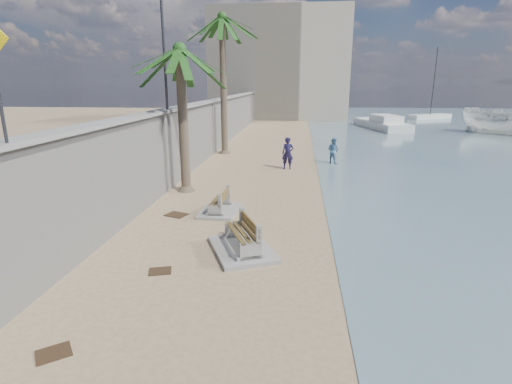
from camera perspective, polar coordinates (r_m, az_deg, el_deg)
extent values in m
plane|color=#9D8260|center=(7.72, -2.02, -23.04)|extent=(140.00, 140.00, 0.00)
cube|color=gray|center=(26.86, -7.11, 8.78)|extent=(0.45, 70.00, 3.50)
cube|color=gray|center=(26.71, -7.24, 12.62)|extent=(0.80, 70.00, 0.12)
cube|color=#B7AA93|center=(58.09, 3.43, 17.57)|extent=(18.00, 12.00, 14.00)
cube|color=gray|center=(11.84, -1.97, -8.18)|extent=(2.39, 2.78, 0.13)
cube|color=gray|center=(15.31, -5.23, -2.71)|extent=(1.41, 2.00, 0.11)
cylinder|color=brown|center=(17.97, -10.36, 9.62)|extent=(0.42, 0.42, 6.12)
cylinder|color=brown|center=(27.71, -4.66, 14.60)|extent=(0.44, 0.44, 8.85)
cylinder|color=#2D2D33|center=(19.00, -13.00, 19.00)|extent=(0.12, 0.12, 5.00)
imported|color=#181335|center=(22.76, 4.57, 5.86)|extent=(0.76, 0.53, 2.08)
imported|color=teal|center=(24.87, 10.97, 6.03)|extent=(1.05, 1.02, 1.72)
imported|color=silver|center=(44.97, 32.14, 8.73)|extent=(4.31, 4.30, 3.54)
cube|color=silver|center=(60.07, 23.60, 9.82)|extent=(6.38, 4.71, 0.70)
cylinder|color=#2D2D33|center=(59.90, 24.08, 14.18)|extent=(0.12, 0.12, 8.70)
cube|color=#382616|center=(8.70, -26.93, -19.83)|extent=(0.76, 0.74, 0.03)
cube|color=#382616|center=(15.23, -11.30, -3.21)|extent=(0.92, 0.84, 0.03)
cube|color=#382616|center=(10.96, -13.52, -10.92)|extent=(0.67, 0.59, 0.03)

